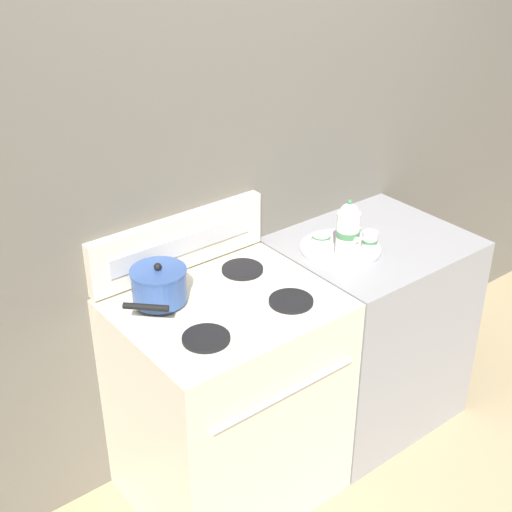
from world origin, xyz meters
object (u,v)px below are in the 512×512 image
Objects in this scene: stove at (228,400)px; teacup_left at (321,241)px; serving_tray at (340,248)px; teacup_right at (351,233)px; teapot at (348,230)px; creamer_jug at (370,240)px; saucepan at (159,285)px.

teacup_left is (0.53, 0.08, 0.48)m from stove.
serving_tray is 0.09m from teacup_right.
teapot is 0.15m from teacup_left.
teacup_right is at bearing 15.10° from serving_tray.
serving_tray is at bearing 63.03° from teapot.
creamer_jug is (0.67, -0.05, 0.49)m from stove.
teacup_right is (0.14, -0.03, 0.00)m from teacup_left.
saucepan is 0.87m from creamer_jug.
stove is at bearing 175.86° from teapot.
teacup_left is (0.71, -0.06, -0.03)m from saucepan.
stove is 2.76× the size of serving_tray.
stove is at bearing -175.38° from teacup_right.
stove is at bearing -37.38° from saucepan.
teacup_right is (0.08, 0.02, 0.03)m from serving_tray.
teapot is (0.55, -0.04, 0.57)m from stove.
stove is 7.99× the size of teacup_left.
teacup_left is at bearing 101.45° from teapot.
teapot is 3.31× the size of creamer_jug.
teapot is at bearing -78.55° from teacup_left.
serving_tray is 1.34× the size of teapot.
serving_tray is (0.59, 0.03, 0.45)m from stove.
teacup_right is at bearing 4.62° from stove.
serving_tray is at bearing -7.95° from saucepan.
teacup_right is at bearing -5.73° from saucepan.
teacup_left is at bearing 8.75° from stove.
teacup_left is (-0.02, 0.12, -0.09)m from teapot.
teapot is at bearing -141.54° from teacup_right.
saucepan is 0.76m from teapot.
serving_tray is at bearing -38.73° from teacup_left.
teapot reaches higher than stove.
stove is 0.56m from saucepan.
teacup_left reaches higher than serving_tray.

